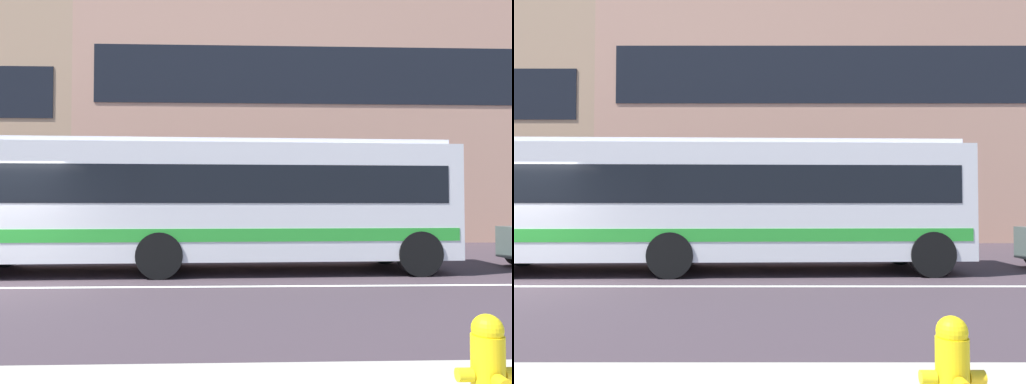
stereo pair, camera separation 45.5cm
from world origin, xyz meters
TOP-DOWN VIEW (x-y plane):
  - apartment_block_right at (9.42, 16.17)m, footprint 23.02×11.17m
  - transit_bus at (3.92, 2.19)m, footprint 12.02×2.97m
  - fire_hydrant at (6.53, -6.09)m, footprint 0.41×0.36m

SIDE VIEW (x-z plane):
  - fire_hydrant at x=6.53m, z-range 0.12..0.82m
  - transit_bus at x=3.92m, z-range 0.16..3.23m
  - apartment_block_right at x=9.42m, z-range 0.00..12.31m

